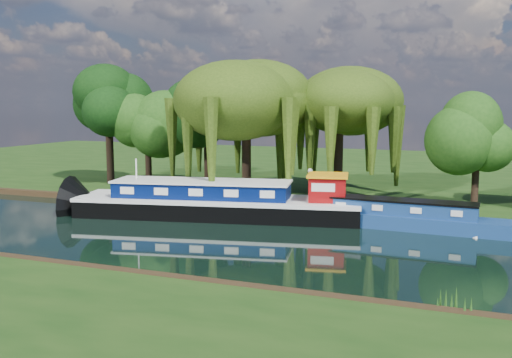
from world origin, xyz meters
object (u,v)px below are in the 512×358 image
at_px(red_dinghy, 105,210).
at_px(white_cruiser, 478,235).
at_px(narrowboat, 398,217).
at_px(dutch_barge, 220,202).

distance_m(red_dinghy, white_cruiser, 24.97).
bearing_deg(narrowboat, red_dinghy, -172.32).
relative_size(dutch_barge, white_cruiser, 8.56).
distance_m(narrowboat, red_dinghy, 20.42).
relative_size(dutch_barge, red_dinghy, 6.92).
height_order(red_dinghy, white_cruiser, white_cruiser).
relative_size(dutch_barge, narrowboat, 1.48).
xyz_separation_m(red_dinghy, white_cruiser, (24.93, 1.39, 0.00)).
distance_m(dutch_barge, white_cruiser, 16.34).
height_order(narrowboat, white_cruiser, narrowboat).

